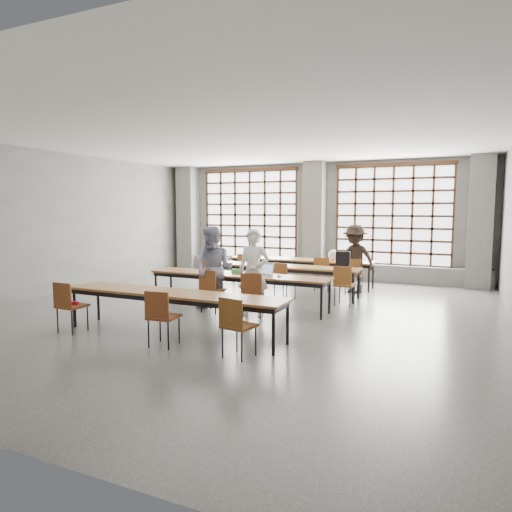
{
  "coord_description": "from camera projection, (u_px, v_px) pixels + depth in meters",
  "views": [
    {
      "loc": [
        4.11,
        -8.06,
        2.12
      ],
      "look_at": [
        0.25,
        0.4,
        1.14
      ],
      "focal_mm": 32.0,
      "sensor_mm": 36.0,
      "label": 1
    }
  ],
  "objects": [
    {
      "name": "floor",
      "position": [
        236.0,
        313.0,
        9.21
      ],
      "size": [
        11.0,
        11.0,
        0.0
      ],
      "primitive_type": "plane",
      "color": "#4D4D4A",
      "rests_on": "ground"
    },
    {
      "name": "ceiling",
      "position": [
        236.0,
        137.0,
        8.85
      ],
      "size": [
        11.0,
        11.0,
        0.0
      ],
      "primitive_type": "plane",
      "rotation": [
        3.14,
        0.0,
        0.0
      ],
      "color": "silver",
      "rests_on": "floor"
    },
    {
      "name": "wall_back",
      "position": [
        317.0,
        220.0,
        14.01
      ],
      "size": [
        10.0,
        0.0,
        10.0
      ],
      "primitive_type": "plane",
      "rotation": [
        1.57,
        0.0,
        0.0
      ],
      "color": "#595957",
      "rests_on": "floor"
    },
    {
      "name": "wall_left",
      "position": [
        53.0,
        223.0,
        11.09
      ],
      "size": [
        0.0,
        11.0,
        11.0
      ],
      "primitive_type": "plane",
      "rotation": [
        1.57,
        0.0,
        1.57
      ],
      "color": "#595957",
      "rests_on": "floor"
    },
    {
      "name": "column_left",
      "position": [
        188.0,
        219.0,
        15.61
      ],
      "size": [
        0.6,
        0.55,
        3.5
      ],
      "primitive_type": "cube",
      "color": "#555653",
      "rests_on": "floor"
    },
    {
      "name": "column_mid",
      "position": [
        315.0,
        220.0,
        13.75
      ],
      "size": [
        0.6,
        0.55,
        3.5
      ],
      "primitive_type": "cube",
      "color": "#555653",
      "rests_on": "floor"
    },
    {
      "name": "column_right",
      "position": [
        480.0,
        222.0,
        11.9
      ],
      "size": [
        0.6,
        0.55,
        3.5
      ],
      "primitive_type": "cube",
      "color": "#555653",
      "rests_on": "floor"
    },
    {
      "name": "window_left",
      "position": [
        250.0,
        215.0,
        14.85
      ],
      "size": [
        3.32,
        0.12,
        3.0
      ],
      "color": "white",
      "rests_on": "wall_back"
    },
    {
      "name": "window_right",
      "position": [
        393.0,
        216.0,
        12.99
      ],
      "size": [
        3.32,
        0.12,
        3.0
      ],
      "color": "white",
      "rests_on": "wall_back"
    },
    {
      "name": "sill_ledge",
      "position": [
        315.0,
        269.0,
        13.98
      ],
      "size": [
        9.8,
        0.35,
        0.5
      ],
      "primitive_type": "cube",
      "color": "#555653",
      "rests_on": "floor"
    },
    {
      "name": "desk_row_a",
      "position": [
        300.0,
        261.0,
        12.52
      ],
      "size": [
        4.0,
        0.7,
        0.73
      ],
      "color": "brown",
      "rests_on": "floor"
    },
    {
      "name": "desk_row_b",
      "position": [
        278.0,
        268.0,
        11.16
      ],
      "size": [
        4.0,
        0.7,
        0.73
      ],
      "color": "brown",
      "rests_on": "floor"
    },
    {
      "name": "desk_row_c",
      "position": [
        238.0,
        277.0,
        9.68
      ],
      "size": [
        4.0,
        0.7,
        0.73
      ],
      "color": "brown",
      "rests_on": "floor"
    },
    {
      "name": "desk_row_d",
      "position": [
        173.0,
        296.0,
        7.58
      ],
      "size": [
        4.0,
        0.7,
        0.73
      ],
      "color": "brown",
      "rests_on": "floor"
    },
    {
      "name": "chair_back_left",
      "position": [
        245.0,
        266.0,
        12.54
      ],
      "size": [
        0.51,
        0.52,
        0.88
      ],
      "color": "brown",
      "rests_on": "floor"
    },
    {
      "name": "chair_back_mid",
      "position": [
        322.0,
        270.0,
        11.63
      ],
      "size": [
        0.45,
        0.45,
        0.88
      ],
      "color": "brown",
      "rests_on": "floor"
    },
    {
      "name": "chair_back_right",
      "position": [
        353.0,
        272.0,
        11.31
      ],
      "size": [
        0.43,
        0.44,
        0.88
      ],
      "color": "brown",
      "rests_on": "floor"
    },
    {
      "name": "chair_mid_left",
      "position": [
        209.0,
        272.0,
        11.26
      ],
      "size": [
        0.5,
        0.5,
        0.88
      ],
      "color": "maroon",
      "rests_on": "floor"
    },
    {
      "name": "chair_mid_centre",
      "position": [
        283.0,
        277.0,
        10.45
      ],
      "size": [
        0.51,
        0.52,
        0.88
      ],
      "color": "brown",
      "rests_on": "floor"
    },
    {
      "name": "chair_mid_right",
      "position": [
        344.0,
        282.0,
        9.87
      ],
      "size": [
        0.45,
        0.45,
        0.88
      ],
      "color": "brown",
      "rests_on": "floor"
    },
    {
      "name": "chair_front_left",
      "position": [
        211.0,
        286.0,
        9.25
      ],
      "size": [
        0.44,
        0.45,
        0.88
      ],
      "color": "brown",
      "rests_on": "floor"
    },
    {
      "name": "chair_front_right",
      "position": [
        252.0,
        290.0,
        8.87
      ],
      "size": [
        0.53,
        0.53,
        0.88
      ],
      "color": "brown",
      "rests_on": "floor"
    },
    {
      "name": "chair_near_left",
      "position": [
        68.0,
        302.0,
        7.73
      ],
      "size": [
        0.43,
        0.44,
        0.88
      ],
      "color": "brown",
      "rests_on": "floor"
    },
    {
      "name": "chair_near_mid",
      "position": [
        161.0,
        313.0,
        6.94
      ],
      "size": [
        0.46,
        0.46,
        0.88
      ],
      "color": "brown",
      "rests_on": "floor"
    },
    {
      "name": "chair_near_right",
      "position": [
        236.0,
        321.0,
        6.41
      ],
      "size": [
        0.49,
        0.49,
        0.88
      ],
      "color": "brown",
      "rests_on": "floor"
    },
    {
      "name": "student_male",
      "position": [
        254.0,
        272.0,
        8.96
      ],
      "size": [
        0.67,
        0.49,
        1.72
      ],
      "primitive_type": "imported",
      "rotation": [
        0.0,
        0.0,
        0.12
      ],
      "color": "white",
      "rests_on": "floor"
    },
    {
      "name": "student_female",
      "position": [
        214.0,
        269.0,
        9.33
      ],
      "size": [
        0.88,
        0.7,
        1.75
      ],
      "primitive_type": "imported",
      "rotation": [
        0.0,
        0.0,
        0.05
      ],
      "color": "#191E4B",
      "rests_on": "floor"
    },
    {
      "name": "student_back",
      "position": [
        355.0,
        259.0,
        11.39
      ],
      "size": [
        1.23,
        0.9,
        1.71
      ],
      "primitive_type": "imported",
      "rotation": [
        0.0,
        0.0,
        -0.26
      ],
      "color": "black",
      "rests_on": "floor"
    },
    {
      "name": "laptop_front",
      "position": [
        265.0,
        272.0,
        9.53
      ],
      "size": [
        0.45,
        0.42,
        0.26
      ],
      "color": "silver",
      "rests_on": "desk_row_c"
    },
    {
      "name": "laptop_back",
      "position": [
        351.0,
        259.0,
        12.04
      ],
      "size": [
        0.43,
        0.4,
        0.26
      ],
      "color": "#ACACB1",
      "rests_on": "desk_row_a"
    },
    {
      "name": "mouse",
      "position": [
        279.0,
        276.0,
        9.26
      ],
      "size": [
        0.11,
        0.09,
        0.04
      ],
      "primitive_type": "ellipsoid",
      "rotation": [
        0.0,
        0.0,
        0.26
      ],
      "color": "white",
      "rests_on": "desk_row_c"
    },
    {
      "name": "green_box",
      "position": [
        237.0,
        271.0,
        9.76
      ],
      "size": [
        0.25,
        0.1,
        0.09
      ],
      "primitive_type": "cube",
      "rotation": [
        0.0,
        0.0,
        0.03
      ],
      "color": "green",
      "rests_on": "desk_row_c"
    },
    {
      "name": "phone",
      "position": [
        243.0,
        275.0,
        9.51
      ],
      "size": [
        0.13,
        0.07,
        0.01
      ],
      "primitive_type": "cube",
      "rotation": [
        0.0,
        0.0,
        0.07
      ],
      "color": "black",
      "rests_on": "desk_row_c"
    },
    {
      "name": "paper_sheet_b",
      "position": [
        266.0,
        265.0,
        11.23
      ],
      "size": [
        0.36,
        0.33,
        0.0
      ],
      "primitive_type": "cube",
      "rotation": [
        0.0,
        0.0,
        -0.51
      ],
      "color": "silver",
      "rests_on": "desk_row_b"
    },
    {
      "name": "paper_sheet_c",
      "position": [
        282.0,
        265.0,
        11.11
      ],
      "size": [
        0.35,
        0.3,
        0.0
      ],
      "primitive_type": "cube",
      "rotation": [
        0.0,
        0.0,
        0.33
      ],
      "color": "silver",
      "rests_on": "desk_row_b"
    },
    {
      "name": "backpack",
      "position": [
        343.0,
        260.0,
        10.52
      ],
      "size": [
        0.35,
        0.25,
        0.4
      ],
      "primitive_type": "cube",
      "rotation": [
        0.0,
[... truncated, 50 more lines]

